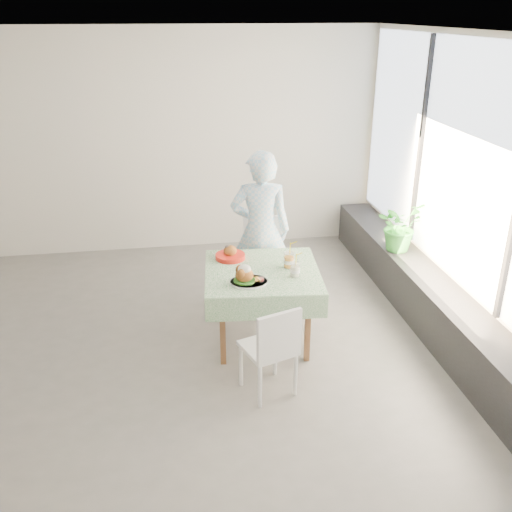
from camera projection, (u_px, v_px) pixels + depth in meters
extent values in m
plane|color=#5E5C59|center=(150.00, 347.00, 5.44)|extent=(6.00, 6.00, 0.00)
plane|color=white|center=(122.00, 32.00, 4.32)|extent=(6.00, 6.00, 0.00)
cube|color=silver|center=(143.00, 144.00, 7.14)|extent=(6.00, 0.02, 2.80)
cube|color=silver|center=(123.00, 379.00, 2.62)|extent=(6.00, 0.02, 2.80)
cube|color=silver|center=(464.00, 191.00, 5.33)|extent=(0.02, 5.00, 2.80)
cube|color=#D1E0F9|center=(465.00, 165.00, 5.22)|extent=(0.01, 4.80, 2.18)
cube|color=black|center=(429.00, 301.00, 5.76)|extent=(0.40, 4.80, 0.50)
cube|color=brown|center=(262.00, 274.00, 5.27)|extent=(0.98, 0.98, 0.04)
cube|color=white|center=(262.00, 271.00, 5.26)|extent=(1.13, 1.13, 0.01)
cube|color=white|center=(261.00, 261.00, 6.16)|extent=(0.52, 0.52, 0.04)
cube|color=white|center=(263.00, 234.00, 6.25)|extent=(0.43, 0.14, 0.43)
cube|color=white|center=(268.00, 348.00, 4.66)|extent=(0.49, 0.49, 0.04)
cube|color=white|center=(279.00, 335.00, 4.43)|extent=(0.38, 0.16, 0.39)
imported|color=#99D4F6|center=(261.00, 231.00, 5.89)|extent=(0.67, 0.49, 1.70)
cylinder|color=white|center=(249.00, 282.00, 5.02)|extent=(0.34, 0.34, 0.02)
cylinder|color=#1A4D13|center=(244.00, 281.00, 5.00)|extent=(0.19, 0.19, 0.02)
ellipsoid|color=brown|center=(244.00, 275.00, 4.98)|extent=(0.16, 0.15, 0.12)
ellipsoid|color=white|center=(244.00, 269.00, 4.96)|extent=(0.12, 0.11, 0.08)
cylinder|color=#9B180F|center=(261.00, 279.00, 5.01)|extent=(0.06, 0.06, 0.03)
cylinder|color=white|center=(289.00, 260.00, 5.30)|extent=(0.10, 0.10, 0.14)
cylinder|color=orange|center=(289.00, 262.00, 5.30)|extent=(0.09, 0.09, 0.10)
cylinder|color=white|center=(289.00, 253.00, 5.27)|extent=(0.11, 0.11, 0.01)
cylinder|color=yellow|center=(290.00, 248.00, 5.25)|extent=(0.01, 0.04, 0.20)
cylinder|color=white|center=(295.00, 270.00, 5.13)|extent=(0.09, 0.09, 0.13)
cylinder|color=#E8E7C3|center=(295.00, 271.00, 5.13)|extent=(0.08, 0.08, 0.09)
cylinder|color=white|center=(295.00, 263.00, 5.10)|extent=(0.09, 0.09, 0.01)
cylinder|color=yellow|center=(296.00, 258.00, 5.08)|extent=(0.01, 0.03, 0.17)
cylinder|color=red|center=(230.00, 256.00, 5.50)|extent=(0.29, 0.29, 0.05)
cylinder|color=white|center=(230.00, 255.00, 5.50)|extent=(0.24, 0.24, 0.02)
ellipsoid|color=brown|center=(230.00, 251.00, 5.48)|extent=(0.13, 0.12, 0.11)
imported|color=#2A7B29|center=(400.00, 226.00, 6.24)|extent=(0.65, 0.62, 0.56)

